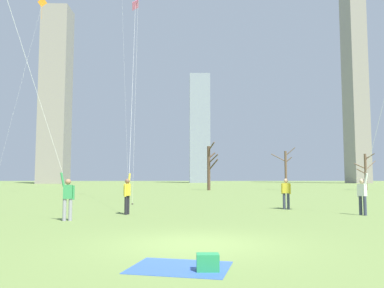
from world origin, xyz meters
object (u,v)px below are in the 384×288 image
bare_tree_far_right_edge (366,170)px  bare_tree_right_of_center (209,166)px  kite_flyer_far_back_white (45,123)px  distant_kite_low_near_trees_orange (37,22)px  bare_tree_leftmost (286,168)px  kite_flyer_midfield_left_yellow (377,133)px  picnic_spot (196,265)px  bystander_far_off_by_trees (286,192)px  kite_flyer_midfield_center_pink (129,155)px

bare_tree_far_right_edge → bare_tree_right_of_center: bearing=179.3°
kite_flyer_far_back_white → bare_tree_right_of_center: kite_flyer_far_back_white is taller
distant_kite_low_near_trees_orange → bare_tree_leftmost: distant_kite_low_near_trees_orange is taller
kite_flyer_midfield_left_yellow → bare_tree_far_right_edge: kite_flyer_midfield_left_yellow is taller
kite_flyer_midfield_left_yellow → bare_tree_far_right_edge: (15.85, 35.70, -0.93)m
picnic_spot → bare_tree_right_of_center: bare_tree_right_of_center is taller
bystander_far_off_by_trees → kite_flyer_midfield_left_yellow: bearing=-53.6°
bare_tree_leftmost → kite_flyer_midfield_center_pink: bearing=-116.0°
kite_flyer_midfield_center_pink → bystander_far_off_by_trees: size_ratio=9.48×
kite_flyer_midfield_center_pink → bare_tree_leftmost: size_ratio=2.65×
distant_kite_low_near_trees_orange → picnic_spot: distant_kite_low_near_trees_orange is taller
kite_flyer_midfield_left_yellow → distant_kite_low_near_trees_orange: size_ratio=0.63×
kite_flyer_midfield_center_pink → picnic_spot: 12.92m
bare_tree_right_of_center → distant_kite_low_near_trees_orange: bearing=-139.2°
kite_flyer_midfield_left_yellow → bystander_far_off_by_trees: (-2.99, 4.07, -2.71)m
kite_flyer_midfield_center_pink → distant_kite_low_near_trees_orange: distant_kite_low_near_trees_orange is taller
kite_flyer_midfield_left_yellow → bare_tree_leftmost: 36.87m
kite_flyer_far_back_white → bare_tree_right_of_center: 38.57m
kite_flyer_midfield_left_yellow → bystander_far_off_by_trees: kite_flyer_midfield_left_yellow is taller
distant_kite_low_near_trees_orange → bare_tree_far_right_edge: (38.70, 15.05, -14.21)m
picnic_spot → bare_tree_right_of_center: (2.97, 45.46, 3.11)m
kite_flyer_far_back_white → bare_tree_leftmost: kite_flyer_far_back_white is taller
kite_flyer_midfield_left_yellow → distant_kite_low_near_trees_orange: 33.55m
kite_flyer_midfield_center_pink → bare_tree_far_right_edge: bearing=50.7°
kite_flyer_far_back_white → bare_tree_right_of_center: size_ratio=1.96×
kite_flyer_far_back_white → bystander_far_off_by_trees: kite_flyer_far_back_white is taller
picnic_spot → bare_tree_far_right_edge: bearing=62.1°
kite_flyer_midfield_left_yellow → kite_flyer_far_back_white: bearing=-173.3°
distant_kite_low_near_trees_orange → bare_tree_leftmost: (28.12, 15.83, -13.96)m
bare_tree_far_right_edge → distant_kite_low_near_trees_orange: bearing=-158.8°
kite_flyer_midfield_left_yellow → bare_tree_leftmost: size_ratio=2.09×
kite_flyer_midfield_left_yellow → kite_flyer_midfield_center_pink: bearing=166.1°
bare_tree_far_right_edge → bare_tree_right_of_center: bare_tree_right_of_center is taller
bare_tree_far_right_edge → picnic_spot: bearing=-117.9°
bare_tree_far_right_edge → bare_tree_right_of_center: 21.01m
bystander_far_off_by_trees → bare_tree_leftmost: size_ratio=0.28×
kite_flyer_midfield_center_pink → distant_kite_low_near_trees_orange: (-11.71, 17.89, 14.09)m
kite_flyer_far_back_white → distant_kite_low_near_trees_orange: (-9.07, 22.28, 13.11)m
kite_flyer_midfield_center_pink → kite_flyer_far_back_white: size_ratio=1.22×
kite_flyer_midfield_center_pink → bystander_far_off_by_trees: 8.47m
kite_flyer_midfield_left_yellow → distant_kite_low_near_trees_orange: (-22.85, 20.66, 13.28)m
bystander_far_off_by_trees → picnic_spot: (-5.13, -13.57, -0.81)m
kite_flyer_far_back_white → distant_kite_low_near_trees_orange: distant_kite_low_near_trees_orange is taller
bystander_far_off_by_trees → distant_kite_low_near_trees_orange: (-19.86, 16.59, 15.99)m
kite_flyer_far_back_white → bare_tree_far_right_edge: size_ratio=2.54×
kite_flyer_midfield_left_yellow → bare_tree_right_of_center: 36.33m
distant_kite_low_near_trees_orange → bare_tree_far_right_edge: distant_kite_low_near_trees_orange is taller
bare_tree_far_right_edge → kite_flyer_far_back_white: bearing=-128.4°
distant_kite_low_near_trees_orange → bystander_far_off_by_trees: bearing=-39.9°
kite_flyer_midfield_center_pink → bare_tree_right_of_center: 33.73m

